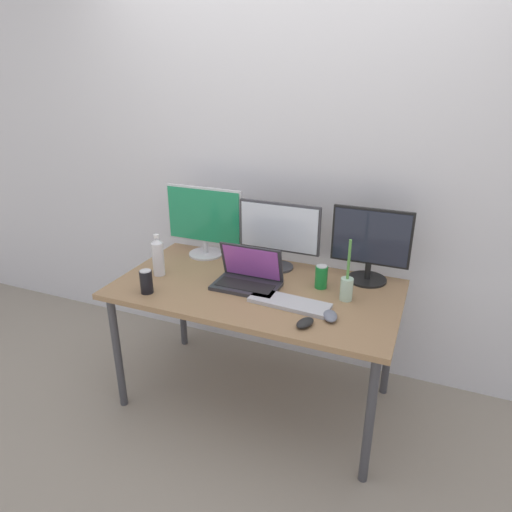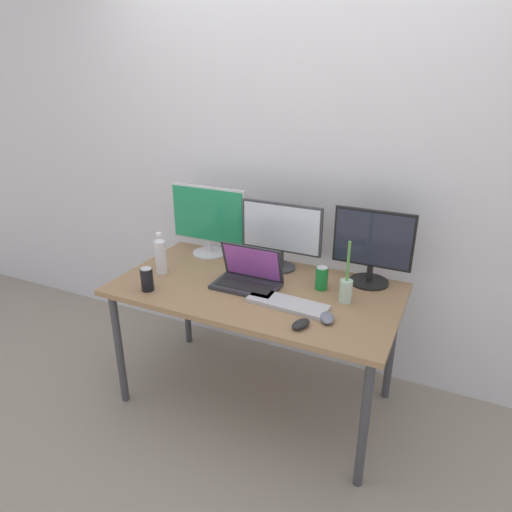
% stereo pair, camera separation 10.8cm
% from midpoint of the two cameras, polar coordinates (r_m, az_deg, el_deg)
% --- Properties ---
extents(ground_plane, '(16.00, 16.00, 0.00)m').
position_cam_midpoint_polar(ground_plane, '(2.86, -1.13, -17.28)').
color(ground_plane, gray).
extents(wall_back, '(7.00, 0.08, 2.60)m').
position_cam_midpoint_polar(wall_back, '(2.80, 3.58, 11.54)').
color(wall_back, silver).
rests_on(wall_back, ground).
extents(work_desk, '(1.51, 0.81, 0.74)m').
position_cam_midpoint_polar(work_desk, '(2.48, -1.25, -5.20)').
color(work_desk, '#424247').
rests_on(work_desk, ground).
extents(monitor_left, '(0.50, 0.21, 0.43)m').
position_cam_midpoint_polar(monitor_left, '(2.81, -7.58, 4.47)').
color(monitor_left, silver).
rests_on(monitor_left, work_desk).
extents(monitor_center, '(0.48, 0.17, 0.39)m').
position_cam_midpoint_polar(monitor_center, '(2.60, 1.72, 3.03)').
color(monitor_center, '#38383D').
rests_on(monitor_center, work_desk).
extents(monitor_right, '(0.42, 0.21, 0.41)m').
position_cam_midpoint_polar(monitor_right, '(2.50, 12.93, 1.50)').
color(monitor_right, black).
rests_on(monitor_right, work_desk).
extents(laptop_silver, '(0.35, 0.21, 0.22)m').
position_cam_midpoint_polar(laptop_silver, '(2.45, -2.25, -2.63)').
color(laptop_silver, '#2D2D33').
rests_on(laptop_silver, work_desk).
extents(keyboard_main, '(0.41, 0.17, 0.02)m').
position_cam_midpoint_polar(keyboard_main, '(2.28, 2.84, -5.87)').
color(keyboard_main, '#B2B2B7').
rests_on(keyboard_main, work_desk).
extents(mouse_by_keyboard, '(0.10, 0.12, 0.03)m').
position_cam_midpoint_polar(mouse_by_keyboard, '(2.17, 7.85, -7.44)').
color(mouse_by_keyboard, slate).
rests_on(mouse_by_keyboard, work_desk).
extents(mouse_by_laptop, '(0.09, 0.12, 0.03)m').
position_cam_midpoint_polar(mouse_by_laptop, '(2.10, 4.67, -8.34)').
color(mouse_by_laptop, black).
rests_on(mouse_by_laptop, work_desk).
extents(water_bottle, '(0.07, 0.07, 0.24)m').
position_cam_midpoint_polar(water_bottle, '(2.62, -13.31, -0.08)').
color(water_bottle, silver).
rests_on(water_bottle, work_desk).
extents(soda_can_near_keyboard, '(0.07, 0.07, 0.13)m').
position_cam_midpoint_polar(soda_can_near_keyboard, '(2.45, -14.79, -3.13)').
color(soda_can_near_keyboard, black).
rests_on(soda_can_near_keyboard, work_desk).
extents(soda_can_by_laptop, '(0.07, 0.07, 0.13)m').
position_cam_midpoint_polar(soda_can_by_laptop, '(2.44, 6.90, -2.61)').
color(soda_can_by_laptop, '#197F33').
rests_on(soda_can_by_laptop, work_desk).
extents(bamboo_vase, '(0.06, 0.06, 0.32)m').
position_cam_midpoint_polar(bamboo_vase, '(2.33, 9.96, -3.84)').
color(bamboo_vase, '#B2D1B7').
rests_on(bamboo_vase, work_desk).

